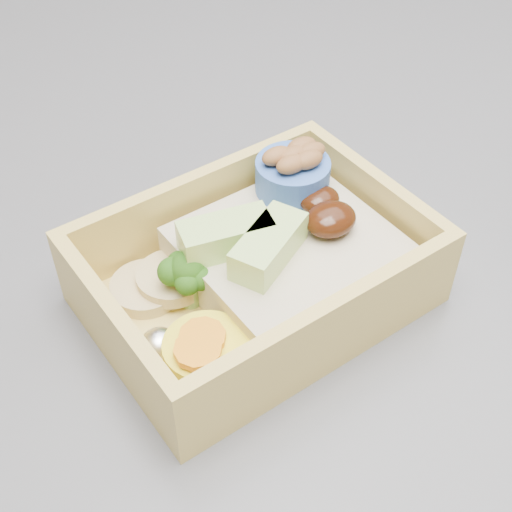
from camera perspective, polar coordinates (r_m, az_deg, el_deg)
bento_box at (r=0.38m, az=0.48°, el=-0.72°), size 0.18×0.14×0.06m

